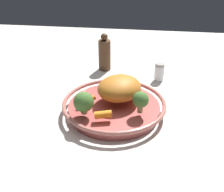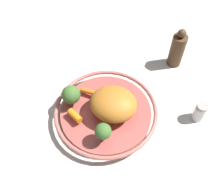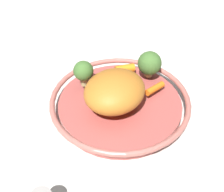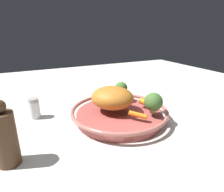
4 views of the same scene
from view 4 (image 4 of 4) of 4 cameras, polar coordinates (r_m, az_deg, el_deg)
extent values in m
plane|color=beige|center=(0.68, 2.15, -7.08)|extent=(2.01, 2.01, 0.00)
cylinder|color=#A84C47|center=(0.67, 2.17, -5.92)|extent=(0.29, 0.29, 0.03)
torus|color=#AE645A|center=(0.66, 2.19, -4.23)|extent=(0.33, 0.33, 0.01)
ellipsoid|color=#BB6D25|center=(0.65, 0.13, -0.51)|extent=(0.19, 0.19, 0.08)
cylinder|color=orange|center=(0.69, 10.11, -1.99)|extent=(0.03, 0.05, 0.02)
cylinder|color=orange|center=(0.60, 7.70, -5.57)|extent=(0.05, 0.05, 0.02)
cylinder|color=tan|center=(0.75, 2.68, 0.05)|extent=(0.02, 0.02, 0.02)
sphere|color=#41692E|center=(0.74, 2.72, 2.36)|extent=(0.05, 0.05, 0.05)
cylinder|color=tan|center=(0.64, 11.98, -4.37)|extent=(0.02, 0.02, 0.01)
sphere|color=#41692E|center=(0.63, 12.18, -1.72)|extent=(0.06, 0.06, 0.06)
cylinder|color=silver|center=(0.73, -22.02, -3.80)|extent=(0.04, 0.04, 0.06)
cylinder|color=#9E9993|center=(0.72, -22.39, -1.13)|extent=(0.04, 0.04, 0.01)
cylinder|color=#4C331E|center=(0.51, -29.03, -11.17)|extent=(0.05, 0.05, 0.13)
camera|label=1|loc=(1.19, 34.99, 24.37)|focal=41.73mm
camera|label=2|loc=(1.10, 1.63, 41.47)|focal=39.86mm
camera|label=3|loc=(0.65, -54.41, 30.72)|focal=47.52mm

